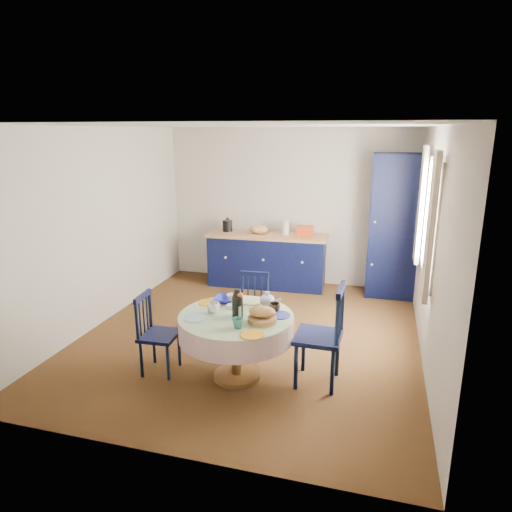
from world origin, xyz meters
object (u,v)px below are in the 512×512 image
(mug_c, at_px, (274,308))
(chair_left, at_px, (156,333))
(mug_d, at_px, (232,299))
(pantry_cabinet, at_px, (395,226))
(chair_far, at_px, (253,308))
(mug_a, at_px, (213,307))
(chair_right, at_px, (323,335))
(cobalt_bowl, at_px, (226,300))
(mug_b, at_px, (238,323))
(dining_table, at_px, (237,326))
(kitchen_counter, at_px, (267,259))

(mug_c, bearing_deg, chair_left, -167.06)
(chair_left, xyz_separation_m, mug_d, (0.69, 0.39, 0.31))
(pantry_cabinet, distance_m, chair_far, 2.75)
(chair_far, bearing_deg, mug_a, -106.18)
(chair_right, distance_m, cobalt_bowl, 1.09)
(chair_left, bearing_deg, pantry_cabinet, -40.83)
(chair_far, distance_m, mug_b, 1.18)
(chair_right, xyz_separation_m, mug_c, (-0.50, 0.05, 0.21))
(chair_left, bearing_deg, chair_far, -43.12)
(mug_c, bearing_deg, pantry_cabinet, 67.38)
(pantry_cabinet, height_order, mug_b, pantry_cabinet)
(chair_left, bearing_deg, dining_table, -87.55)
(cobalt_bowl, bearing_deg, chair_right, -9.22)
(chair_right, bearing_deg, mug_a, -82.17)
(chair_far, distance_m, mug_a, 0.90)
(pantry_cabinet, bearing_deg, chair_left, -129.01)
(dining_table, xyz_separation_m, chair_left, (-0.85, -0.09, -0.14))
(chair_far, relative_size, chair_right, 0.81)
(cobalt_bowl, bearing_deg, pantry_cabinet, 57.25)
(kitchen_counter, height_order, cobalt_bowl, kitchen_counter)
(dining_table, relative_size, mug_c, 9.77)
(pantry_cabinet, distance_m, mug_d, 3.19)
(chair_left, height_order, mug_b, chair_left)
(chair_right, height_order, mug_a, chair_right)
(chair_left, bearing_deg, mug_a, -83.88)
(dining_table, xyz_separation_m, mug_a, (-0.25, 0.01, 0.17))
(mug_b, relative_size, mug_d, 0.98)
(mug_a, bearing_deg, mug_b, -40.50)
(kitchen_counter, relative_size, mug_a, 14.97)
(mug_a, bearing_deg, dining_table, -2.92)
(chair_far, xyz_separation_m, mug_a, (-0.17, -0.83, 0.31))
(mug_b, distance_m, mug_c, 0.53)
(chair_far, distance_m, cobalt_bowl, 0.63)
(mug_d, bearing_deg, kitchen_counter, 96.00)
(kitchen_counter, distance_m, mug_b, 3.24)
(dining_table, relative_size, mug_b, 10.98)
(chair_left, xyz_separation_m, cobalt_bowl, (0.63, 0.39, 0.29))
(chair_far, bearing_deg, dining_table, -88.87)
(dining_table, height_order, mug_d, dining_table)
(pantry_cabinet, bearing_deg, dining_table, -118.27)
(chair_far, distance_m, mug_d, 0.63)
(dining_table, xyz_separation_m, mug_c, (0.33, 0.18, 0.16))
(dining_table, height_order, cobalt_bowl, dining_table)
(pantry_cabinet, distance_m, cobalt_bowl, 3.22)
(kitchen_counter, height_order, mug_b, kitchen_counter)
(mug_c, relative_size, cobalt_bowl, 0.48)
(cobalt_bowl, bearing_deg, mug_c, -12.18)
(kitchen_counter, height_order, chair_right, kitchen_counter)
(mug_c, bearing_deg, mug_d, 166.89)
(kitchen_counter, distance_m, dining_table, 2.93)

